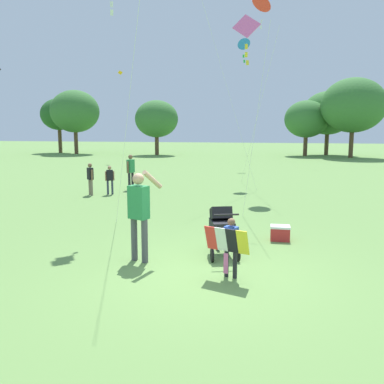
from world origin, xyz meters
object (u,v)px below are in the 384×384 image
at_px(stroller, 222,227).
at_px(kite_green_novelty, 247,35).
at_px(person_couple_left, 110,178).
at_px(person_red_shirt, 131,169).
at_px(person_sitting_far, 90,176).
at_px(cooler_box, 280,233).
at_px(person_adult_flyer, 139,209).
at_px(child_with_butterfly_kite, 230,242).
at_px(kite_orange_delta, 261,5).
at_px(kite_blue_high, 244,46).

xyz_separation_m(stroller, kite_green_novelty, (0.24, 3.81, 4.51)).
bearing_deg(stroller, person_couple_left, 126.39).
xyz_separation_m(person_red_shirt, person_sitting_far, (-1.06, -1.68, -0.14)).
distance_m(stroller, cooler_box, 1.89).
relative_size(person_red_shirt, cooler_box, 3.26).
height_order(person_adult_flyer, person_couple_left, person_adult_flyer).
xyz_separation_m(stroller, person_couple_left, (-5.11, 6.93, 0.05)).
distance_m(child_with_butterfly_kite, person_adult_flyer, 1.98).
distance_m(person_adult_flyer, cooler_box, 3.55).
height_order(person_adult_flyer, person_sitting_far, person_adult_flyer).
distance_m(child_with_butterfly_kite, cooler_box, 2.84).
relative_size(kite_orange_delta, kite_blue_high, 1.16).
relative_size(kite_orange_delta, person_couple_left, 6.78).
relative_size(kite_orange_delta, cooler_box, 16.92).
bearing_deg(person_red_shirt, kite_blue_high, 33.13).
height_order(kite_orange_delta, person_couple_left, kite_orange_delta).
height_order(kite_green_novelty, person_sitting_far, kite_green_novelty).
relative_size(kite_green_novelty, person_sitting_far, 4.64).
relative_size(child_with_butterfly_kite, kite_blue_high, 0.16).
bearing_deg(child_with_butterfly_kite, person_red_shirt, 117.53).
relative_size(person_adult_flyer, kite_orange_delta, 0.24).
xyz_separation_m(stroller, person_sitting_far, (-5.79, 6.65, 0.12)).
xyz_separation_m(child_with_butterfly_kite, person_sitting_far, (-6.07, 7.92, 0.08)).
distance_m(stroller, person_red_shirt, 9.58).
bearing_deg(kite_orange_delta, person_adult_flyer, -102.19).
height_order(kite_green_novelty, person_red_shirt, kite_green_novelty).
height_order(stroller, person_sitting_far, person_sitting_far).
xyz_separation_m(stroller, kite_orange_delta, (0.50, 8.82, 6.63)).
bearing_deg(kite_blue_high, kite_orange_delta, -72.70).
xyz_separation_m(child_with_butterfly_kite, person_red_shirt, (-5.00, 9.60, 0.22)).
bearing_deg(person_red_shirt, kite_orange_delta, 5.39).
bearing_deg(person_adult_flyer, child_with_butterfly_kite, -18.60).
bearing_deg(kite_blue_high, person_couple_left, -138.36).
distance_m(child_with_butterfly_kite, kite_orange_delta, 12.06).
distance_m(stroller, person_sitting_far, 8.82).
bearing_deg(kite_orange_delta, cooler_box, -84.42).
bearing_deg(stroller, person_red_shirt, 119.54).
relative_size(kite_blue_high, person_couple_left, 5.83).
distance_m(person_adult_flyer, stroller, 1.74).
relative_size(stroller, person_red_shirt, 0.76).
distance_m(stroller, person_couple_left, 8.61).
distance_m(person_adult_flyer, person_red_shirt, 9.53).
xyz_separation_m(kite_orange_delta, person_red_shirt, (-5.22, -0.49, -6.38)).
distance_m(kite_green_novelty, person_sitting_far, 7.98).
bearing_deg(kite_blue_high, person_adult_flyer, -96.20).
relative_size(stroller, kite_blue_high, 0.17).
bearing_deg(person_sitting_far, kite_blue_high, 39.71).
relative_size(child_with_butterfly_kite, cooler_box, 2.38).
bearing_deg(kite_blue_high, stroller, -88.69).
bearing_deg(cooler_box, kite_blue_high, 98.54).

